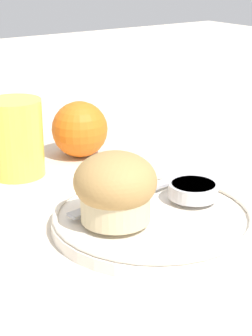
# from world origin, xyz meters

# --- Properties ---
(ground_plane) EXTENTS (3.00, 3.00, 0.00)m
(ground_plane) POSITION_xyz_m (0.00, 0.00, 0.00)
(ground_plane) COLOR beige
(plate) EXTENTS (0.23, 0.23, 0.02)m
(plate) POSITION_xyz_m (-0.00, -0.01, 0.01)
(plate) COLOR silver
(plate) RESTS_ON ground_plane
(muffin) EXTENTS (0.09, 0.09, 0.08)m
(muffin) POSITION_xyz_m (-0.05, -0.01, 0.06)
(muffin) COLOR beige
(muffin) RESTS_ON plate
(cream_ramekin) EXTENTS (0.06, 0.06, 0.02)m
(cream_ramekin) POSITION_xyz_m (0.06, -0.01, 0.03)
(cream_ramekin) COLOR silver
(cream_ramekin) RESTS_ON plate
(berry_pair) EXTENTS (0.02, 0.01, 0.01)m
(berry_pair) POSITION_xyz_m (-0.01, 0.03, 0.03)
(berry_pair) COLOR #B7192D
(berry_pair) RESTS_ON plate
(butter_knife) EXTENTS (0.19, 0.04, 0.00)m
(butter_knife) POSITION_xyz_m (0.01, 0.04, 0.02)
(butter_knife) COLOR #B7B7BC
(butter_knife) RESTS_ON plate
(orange_fruit) EXTENTS (0.08, 0.08, 0.08)m
(orange_fruit) POSITION_xyz_m (0.06, 0.24, 0.04)
(orange_fruit) COLOR orange
(orange_fruit) RESTS_ON ground_plane
(juice_glass) EXTENTS (0.08, 0.08, 0.11)m
(juice_glass) POSITION_xyz_m (-0.05, 0.22, 0.05)
(juice_glass) COLOR #EAD14C
(juice_glass) RESTS_ON ground_plane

